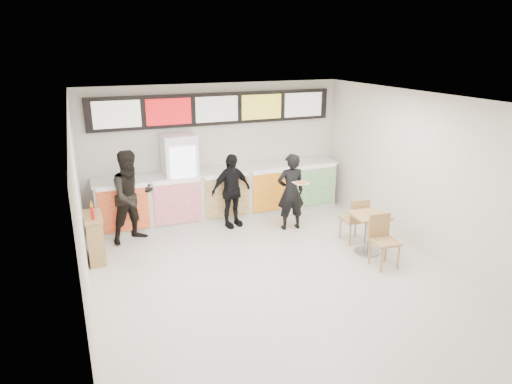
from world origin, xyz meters
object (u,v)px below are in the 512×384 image
drinks_fridge (181,180)px  customer_main (291,192)px  service_counter (222,194)px  customer_left (132,196)px  cafe_table (369,226)px  customer_mid (231,191)px  condiment_ledge (95,237)px

drinks_fridge → customer_main: (2.09, -1.16, -0.17)m
service_counter → customer_main: (1.16, -1.14, 0.26)m
customer_left → cafe_table: bearing=-51.4°
customer_mid → drinks_fridge: bearing=136.8°
customer_main → customer_mid: 1.28m
drinks_fridge → customer_main: drinks_fridge is taller
customer_left → condiment_ledge: customer_left is taller
service_counter → condiment_ledge: bearing=-156.9°
drinks_fridge → condiment_ledge: size_ratio=1.92×
drinks_fridge → cafe_table: drinks_fridge is taller
customer_left → cafe_table: (4.04, -2.25, -0.39)m
drinks_fridge → cafe_table: (2.93, -2.81, -0.46)m
customer_main → cafe_table: customer_main is taller
drinks_fridge → condiment_ledge: (-1.89, -1.22, -0.55)m
service_counter → drinks_fridge: bearing=179.0°
customer_left → customer_mid: size_ratio=1.16×
drinks_fridge → customer_main: bearing=-29.0°
drinks_fridge → service_counter: bearing=-1.0°
drinks_fridge → customer_main: 2.40m
drinks_fridge → cafe_table: 4.08m
drinks_fridge → customer_mid: 1.13m
customer_main → customer_left: (-3.20, 0.60, 0.10)m
cafe_table → customer_mid: bearing=136.0°
drinks_fridge → customer_mid: bearing=-30.1°
customer_left → customer_mid: (2.08, 0.00, -0.13)m
customer_main → cafe_table: (0.83, -1.65, -0.28)m
service_counter → customer_mid: customer_mid is taller
customer_left → condiment_ledge: 1.13m
service_counter → customer_left: size_ratio=2.98×
service_counter → customer_main: customer_main is taller
customer_main → customer_mid: size_ratio=1.03×
service_counter → customer_mid: bearing=-86.8°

